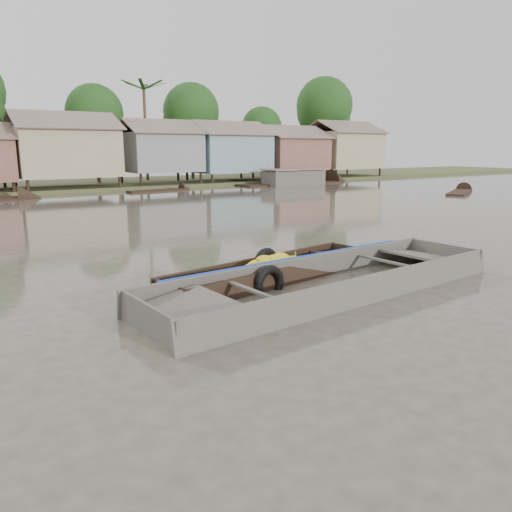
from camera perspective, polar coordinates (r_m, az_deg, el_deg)
ground at (r=9.69m, az=6.27°, el=-5.62°), size 120.00×120.00×0.00m
riverbank at (r=39.94m, az=-21.07°, el=11.66°), size 120.00×12.47×10.22m
banana_boat at (r=11.46m, az=1.77°, el=-1.93°), size 5.92×2.26×0.83m
viewer_boat at (r=10.66m, az=8.45°, el=-3.56°), size 8.61×2.75×0.68m
distant_boats at (r=37.19m, az=-2.32°, el=8.04°), size 47.23×16.10×1.38m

